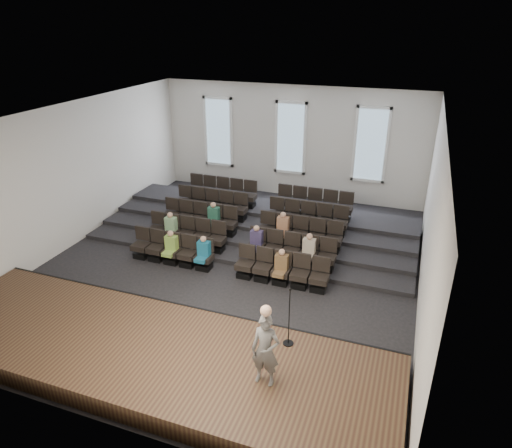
# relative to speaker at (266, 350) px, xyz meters

# --- Properties ---
(ground) EXTENTS (14.00, 14.00, 0.00)m
(ground) POSITION_rel_speaker_xyz_m (-2.99, 5.26, -1.34)
(ground) COLOR black
(ground) RESTS_ON ground
(ceiling) EXTENTS (12.00, 14.00, 0.02)m
(ceiling) POSITION_rel_speaker_xyz_m (-2.99, 5.26, 3.67)
(ceiling) COLOR white
(ceiling) RESTS_ON ground
(wall_back) EXTENTS (12.00, 0.04, 5.00)m
(wall_back) POSITION_rel_speaker_xyz_m (-2.99, 12.28, 1.16)
(wall_back) COLOR silver
(wall_back) RESTS_ON ground
(wall_front) EXTENTS (12.00, 0.04, 5.00)m
(wall_front) POSITION_rel_speaker_xyz_m (-2.99, -1.76, 1.16)
(wall_front) COLOR silver
(wall_front) RESTS_ON ground
(wall_left) EXTENTS (0.04, 14.00, 5.00)m
(wall_left) POSITION_rel_speaker_xyz_m (-9.01, 5.26, 1.16)
(wall_left) COLOR silver
(wall_left) RESTS_ON ground
(wall_right) EXTENTS (0.04, 14.00, 5.00)m
(wall_right) POSITION_rel_speaker_xyz_m (3.03, 5.26, 1.16)
(wall_right) COLOR silver
(wall_right) RESTS_ON ground
(stage) EXTENTS (11.80, 3.60, 0.50)m
(stage) POSITION_rel_speaker_xyz_m (-2.99, 0.16, -1.09)
(stage) COLOR #48351F
(stage) RESTS_ON ground
(stage_lip) EXTENTS (11.80, 0.06, 0.52)m
(stage_lip) POSITION_rel_speaker_xyz_m (-2.99, 1.93, -1.09)
(stage_lip) COLOR black
(stage_lip) RESTS_ON ground
(risers) EXTENTS (11.80, 4.80, 0.60)m
(risers) POSITION_rel_speaker_xyz_m (-2.99, 8.43, -1.14)
(risers) COLOR black
(risers) RESTS_ON ground
(seating_rows) EXTENTS (6.80, 4.70, 1.67)m
(seating_rows) POSITION_rel_speaker_xyz_m (-2.99, 6.80, -0.66)
(seating_rows) COLOR black
(seating_rows) RESTS_ON ground
(windows) EXTENTS (8.44, 0.10, 3.24)m
(windows) POSITION_rel_speaker_xyz_m (-2.99, 12.21, 1.36)
(windows) COLOR white
(windows) RESTS_ON wall_back
(audience) EXTENTS (5.45, 2.64, 1.10)m
(audience) POSITION_rel_speaker_xyz_m (-2.99, 5.58, -0.53)
(audience) COLOR #88B147
(audience) RESTS_ON seating_rows
(speaker) EXTENTS (0.62, 0.41, 1.67)m
(speaker) POSITION_rel_speaker_xyz_m (0.00, 0.00, 0.00)
(speaker) COLOR #5D5B58
(speaker) RESTS_ON stage
(mic_stand) EXTENTS (0.26, 0.26, 1.56)m
(mic_stand) POSITION_rel_speaker_xyz_m (0.12, 1.36, -0.37)
(mic_stand) COLOR black
(mic_stand) RESTS_ON stage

